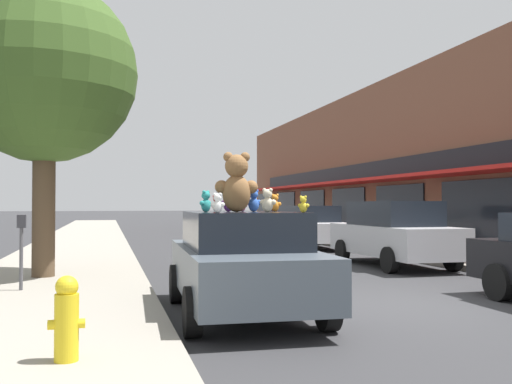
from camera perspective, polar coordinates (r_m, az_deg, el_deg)
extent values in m
plane|color=#333335|center=(9.60, 13.72, -10.80)|extent=(260.00, 260.00, 0.00)
cube|color=gray|center=(8.52, -21.38, -11.46)|extent=(3.47, 90.00, 0.15)
cube|color=brown|center=(30.52, 23.88, 2.53)|extent=(14.62, 41.07, 7.08)
cube|color=red|center=(26.22, 9.94, 1.03)|extent=(1.55, 34.50, 0.12)
cube|color=black|center=(26.55, 11.36, 2.20)|extent=(0.08, 32.86, 0.70)
cube|color=black|center=(19.88, 21.19, -1.72)|extent=(0.06, 3.90, 2.00)
cube|color=black|center=(24.23, 14.06, -1.66)|extent=(0.06, 3.90, 2.00)
cube|color=black|center=(28.84, 9.15, -1.61)|extent=(0.06, 3.90, 2.00)
cube|color=black|center=(33.60, 5.61, -1.56)|extent=(0.06, 3.90, 2.00)
cube|color=black|center=(38.46, 2.96, -1.52)|extent=(0.06, 3.90, 2.00)
cube|color=black|center=(43.38, 0.90, -1.49)|extent=(0.06, 3.90, 2.00)
cube|color=#4C5660|center=(8.32, -1.35, -7.85)|extent=(1.91, 4.09, 0.67)
cube|color=black|center=(8.27, -1.35, -3.78)|extent=(1.62, 2.28, 0.51)
cylinder|color=black|center=(9.47, -7.96, -9.06)|extent=(0.23, 0.63, 0.62)
cylinder|color=black|center=(9.75, 2.22, -8.84)|extent=(0.23, 0.63, 0.62)
cylinder|color=black|center=(7.02, -6.38, -11.84)|extent=(0.23, 0.63, 0.62)
cylinder|color=black|center=(7.39, 7.19, -11.30)|extent=(0.23, 0.63, 0.62)
ellipsoid|color=olive|center=(8.19, -1.96, -0.14)|extent=(0.45, 0.40, 0.53)
sphere|color=olive|center=(8.20, -1.95, 2.60)|extent=(0.38, 0.38, 0.34)
sphere|color=olive|center=(8.23, -1.11, 3.51)|extent=(0.16, 0.16, 0.14)
sphere|color=olive|center=(8.20, -2.80, 3.53)|extent=(0.16, 0.16, 0.14)
sphere|color=tan|center=(8.35, -2.04, 2.40)|extent=(0.14, 0.14, 0.13)
sphere|color=olive|center=(8.24, -0.49, 0.50)|extent=(0.22, 0.22, 0.20)
sphere|color=olive|center=(8.20, -3.47, 0.51)|extent=(0.22, 0.22, 0.20)
ellipsoid|color=white|center=(7.18, -3.88, -1.48)|extent=(0.16, 0.15, 0.16)
sphere|color=white|center=(7.18, -3.88, -0.55)|extent=(0.14, 0.14, 0.10)
sphere|color=white|center=(7.17, -3.60, -0.23)|extent=(0.06, 0.06, 0.04)
sphere|color=white|center=(7.19, -4.15, -0.24)|extent=(0.06, 0.06, 0.04)
sphere|color=white|center=(7.22, -3.78, -0.60)|extent=(0.05, 0.05, 0.04)
sphere|color=white|center=(7.17, -3.37, -1.26)|extent=(0.08, 0.08, 0.06)
sphere|color=white|center=(7.20, -4.34, -1.26)|extent=(0.08, 0.08, 0.06)
ellipsoid|color=blue|center=(8.43, -0.24, -1.28)|extent=(0.16, 0.14, 0.21)
sphere|color=blue|center=(8.43, -0.24, -0.24)|extent=(0.13, 0.13, 0.13)
sphere|color=blue|center=(8.45, 0.07, 0.11)|extent=(0.06, 0.06, 0.06)
sphere|color=blue|center=(8.42, -0.55, 0.11)|extent=(0.06, 0.06, 0.06)
sphere|color=#548DFF|center=(8.49, -0.33, -0.30)|extent=(0.05, 0.05, 0.05)
sphere|color=blue|center=(8.47, 0.29, -1.03)|extent=(0.08, 0.08, 0.08)
sphere|color=blue|center=(8.42, -0.81, -1.03)|extent=(0.08, 0.08, 0.08)
ellipsoid|color=beige|center=(7.88, 1.16, -1.29)|extent=(0.21, 0.20, 0.21)
sphere|color=beige|center=(7.88, 1.16, -0.18)|extent=(0.18, 0.18, 0.13)
sphere|color=beige|center=(7.87, 1.48, 0.19)|extent=(0.08, 0.08, 0.05)
sphere|color=beige|center=(7.90, 0.84, 0.19)|extent=(0.08, 0.08, 0.05)
sphere|color=white|center=(7.93, 1.31, -0.24)|extent=(0.07, 0.07, 0.05)
sphere|color=beige|center=(7.86, 1.75, -1.02)|extent=(0.11, 0.11, 0.08)
sphere|color=beige|center=(7.92, 0.63, -1.03)|extent=(0.11, 0.11, 0.08)
ellipsoid|color=yellow|center=(7.55, 4.75, -1.54)|extent=(0.14, 0.14, 0.14)
sphere|color=yellow|center=(7.55, 4.75, -0.76)|extent=(0.12, 0.12, 0.09)
sphere|color=yellow|center=(7.53, 4.97, -0.50)|extent=(0.05, 0.05, 0.04)
sphere|color=yellow|center=(7.56, 4.53, -0.50)|extent=(0.05, 0.05, 0.04)
sphere|color=#FFFF4D|center=(7.58, 4.87, -0.81)|extent=(0.05, 0.05, 0.03)
sphere|color=yellow|center=(7.53, 5.16, -1.36)|extent=(0.07, 0.07, 0.05)
sphere|color=yellow|center=(7.58, 4.39, -1.36)|extent=(0.07, 0.07, 0.05)
ellipsoid|color=purple|center=(8.48, -2.78, -1.30)|extent=(0.20, 0.20, 0.20)
sphere|color=purple|center=(8.48, -2.78, -0.31)|extent=(0.18, 0.18, 0.13)
sphere|color=purple|center=(8.47, -2.50, 0.03)|extent=(0.07, 0.07, 0.05)
sphere|color=purple|center=(8.50, -3.06, 0.03)|extent=(0.07, 0.07, 0.05)
sphere|color=#BA67ED|center=(8.53, -2.63, -0.36)|extent=(0.07, 0.07, 0.05)
sphere|color=purple|center=(8.46, -2.25, -1.07)|extent=(0.10, 0.10, 0.07)
sphere|color=purple|center=(8.53, -3.24, -1.07)|extent=(0.10, 0.10, 0.07)
ellipsoid|color=orange|center=(8.80, 1.90, -1.40)|extent=(0.16, 0.15, 0.17)
sphere|color=orange|center=(8.80, 1.90, -0.59)|extent=(0.14, 0.14, 0.11)
sphere|color=orange|center=(8.79, 2.15, -0.32)|extent=(0.06, 0.06, 0.04)
sphere|color=orange|center=(8.80, 1.65, -0.32)|extent=(0.06, 0.06, 0.04)
sphere|color=#FFBA41|center=(8.84, 1.93, -0.64)|extent=(0.05, 0.05, 0.04)
sphere|color=orange|center=(8.80, 2.35, -1.21)|extent=(0.08, 0.08, 0.06)
sphere|color=orange|center=(8.81, 1.47, -1.21)|extent=(0.08, 0.08, 0.06)
ellipsoid|color=red|center=(8.41, -3.99, -1.46)|extent=(0.12, 0.10, 0.15)
sphere|color=red|center=(8.41, -3.99, -0.70)|extent=(0.10, 0.10, 0.10)
sphere|color=red|center=(8.42, -3.75, -0.44)|extent=(0.04, 0.04, 0.04)
sphere|color=red|center=(8.41, -4.22, -0.44)|extent=(0.04, 0.04, 0.04)
sphere|color=#FF4741|center=(8.45, -4.03, -0.74)|extent=(0.04, 0.04, 0.04)
sphere|color=red|center=(8.43, -3.59, -1.28)|extent=(0.06, 0.06, 0.06)
sphere|color=red|center=(8.41, -4.41, -1.28)|extent=(0.06, 0.06, 0.06)
ellipsoid|color=teal|center=(7.95, -5.03, -1.35)|extent=(0.19, 0.19, 0.19)
sphere|color=teal|center=(7.95, -5.03, -0.35)|extent=(0.17, 0.17, 0.12)
sphere|color=teal|center=(7.99, -4.84, -0.02)|extent=(0.07, 0.07, 0.05)
sphere|color=teal|center=(7.92, -5.22, -0.01)|extent=(0.07, 0.07, 0.05)
sphere|color=#47CDC6|center=(7.98, -5.32, -0.40)|extent=(0.06, 0.06, 0.05)
sphere|color=teal|center=(8.02, -4.76, -1.11)|extent=(0.10, 0.10, 0.07)
sphere|color=teal|center=(7.90, -5.43, -1.11)|extent=(0.10, 0.10, 0.07)
ellipsoid|color=pink|center=(8.71, -1.38, -1.52)|extent=(0.13, 0.12, 0.13)
sphere|color=pink|center=(8.71, -1.38, -0.87)|extent=(0.11, 0.11, 0.08)
sphere|color=pink|center=(8.71, -1.18, -0.66)|extent=(0.05, 0.05, 0.04)
sphere|color=pink|center=(8.72, -1.57, -0.66)|extent=(0.05, 0.05, 0.04)
sphere|color=#FFA3DA|center=(8.75, -1.33, -0.91)|extent=(0.04, 0.04, 0.03)
sphere|color=pink|center=(8.71, -1.02, -1.37)|extent=(0.06, 0.06, 0.05)
sphere|color=pink|center=(8.73, -1.71, -1.37)|extent=(0.06, 0.06, 0.05)
cylinder|color=black|center=(10.36, 23.11, -8.30)|extent=(0.20, 0.62, 0.62)
cube|color=#B7B7BC|center=(15.18, 13.58, -4.67)|extent=(1.70, 4.41, 0.74)
cube|color=black|center=(15.16, 13.56, -2.08)|extent=(1.50, 2.54, 0.62)
cylinder|color=black|center=(16.08, 8.63, -5.82)|extent=(0.20, 0.62, 0.62)
cylinder|color=black|center=(16.80, 13.88, -5.60)|extent=(0.20, 0.62, 0.62)
cylinder|color=black|center=(13.62, 13.22, -6.64)|extent=(0.20, 0.62, 0.62)
cylinder|color=black|center=(14.47, 19.09, -6.28)|extent=(0.20, 0.62, 0.62)
cube|color=silver|center=(20.95, 5.37, -3.86)|extent=(1.72, 4.63, 0.66)
cube|color=black|center=(20.93, 5.36, -2.17)|extent=(1.51, 2.38, 0.58)
cylinder|color=black|center=(22.06, 2.02, -4.58)|extent=(0.20, 0.62, 0.62)
cylinder|color=black|center=(22.60, 6.13, -4.49)|extent=(0.20, 0.62, 0.62)
cylinder|color=black|center=(19.34, 4.48, -5.05)|extent=(0.20, 0.62, 0.62)
cylinder|color=black|center=(19.95, 9.07, -4.92)|extent=(0.20, 0.62, 0.62)
cylinder|color=brown|center=(12.22, -20.47, -1.94)|extent=(0.44, 0.44, 2.56)
sphere|color=#3D5B23|center=(12.51, -20.37, 11.23)|extent=(3.69, 3.69, 3.69)
cylinder|color=yellow|center=(5.69, -18.42, -12.73)|extent=(0.22, 0.22, 0.62)
sphere|color=yellow|center=(5.63, -18.39, -8.98)|extent=(0.21, 0.21, 0.21)
cylinder|color=yellow|center=(5.70, -19.60, -12.40)|extent=(0.10, 0.09, 0.09)
cylinder|color=yellow|center=(5.68, -17.23, -12.44)|extent=(0.10, 0.09, 0.09)
cylinder|color=#4C4C51|center=(10.46, -22.43, -6.21)|extent=(0.06, 0.06, 1.05)
cube|color=#2D2D33|center=(10.43, -22.40, -2.73)|extent=(0.14, 0.10, 0.22)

